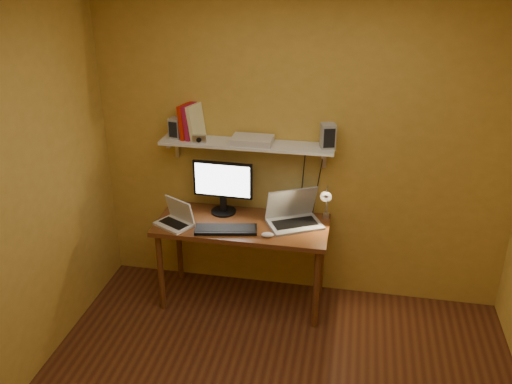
% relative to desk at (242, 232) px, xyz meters
% --- Properties ---
extents(room, '(3.44, 3.24, 2.64)m').
position_rel_desk_xyz_m(room, '(0.43, -1.28, 0.64)').
color(room, '#562D16').
rests_on(room, ground).
extents(desk, '(1.40, 0.60, 0.75)m').
position_rel_desk_xyz_m(desk, '(0.00, 0.00, 0.00)').
color(desk, brown).
rests_on(desk, ground).
extents(wall_shelf, '(1.40, 0.25, 0.21)m').
position_rel_desk_xyz_m(wall_shelf, '(0.00, 0.19, 0.69)').
color(wall_shelf, silver).
rests_on(wall_shelf, room).
extents(monitor, '(0.50, 0.22, 0.45)m').
position_rel_desk_xyz_m(monitor, '(-0.20, 0.16, 0.34)').
color(monitor, black).
rests_on(monitor, desk).
extents(laptop, '(0.50, 0.45, 0.30)m').
position_rel_desk_xyz_m(laptop, '(0.40, 0.08, 0.16)').
color(laptop, '#95979D').
rests_on(laptop, desk).
extents(netbook, '(0.35, 0.32, 0.21)m').
position_rel_desk_xyz_m(netbook, '(-0.52, -0.12, 0.14)').
color(netbook, silver).
rests_on(netbook, desk).
extents(keyboard, '(0.51, 0.25, 0.03)m').
position_rel_desk_xyz_m(keyboard, '(-0.10, -0.15, 0.10)').
color(keyboard, black).
rests_on(keyboard, desk).
extents(mouse, '(0.11, 0.08, 0.03)m').
position_rel_desk_xyz_m(mouse, '(0.24, -0.18, 0.10)').
color(mouse, silver).
rests_on(mouse, desk).
extents(desk_lamp, '(0.09, 0.23, 0.38)m').
position_rel_desk_xyz_m(desk_lamp, '(0.66, 0.13, 0.29)').
color(desk_lamp, silver).
rests_on(desk_lamp, desk).
extents(speaker_left, '(0.11, 0.11, 0.17)m').
position_rel_desk_xyz_m(speaker_left, '(-0.59, 0.20, 0.79)').
color(speaker_left, '#95979D').
rests_on(speaker_left, wall_shelf).
extents(speaker_right, '(0.13, 0.13, 0.19)m').
position_rel_desk_xyz_m(speaker_right, '(0.64, 0.19, 0.81)').
color(speaker_right, '#95979D').
rests_on(speaker_right, wall_shelf).
extents(books, '(0.19, 0.20, 0.28)m').
position_rel_desk_xyz_m(books, '(-0.46, 0.22, 0.85)').
color(books, '#BA1B06').
rests_on(books, wall_shelf).
extents(shelf_camera, '(0.11, 0.05, 0.06)m').
position_rel_desk_xyz_m(shelf_camera, '(-0.37, 0.11, 0.74)').
color(shelf_camera, silver).
rests_on(shelf_camera, wall_shelf).
extents(router, '(0.32, 0.22, 0.05)m').
position_rel_desk_xyz_m(router, '(0.05, 0.18, 0.74)').
color(router, silver).
rests_on(router, wall_shelf).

